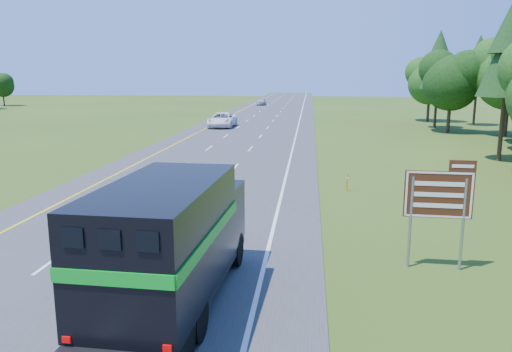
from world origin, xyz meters
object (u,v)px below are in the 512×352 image
object	(u,v)px
horse_truck	(172,240)
white_suv	(222,120)
far_car	(261,102)
exit_sign	(439,199)

from	to	relation	value
horse_truck	white_suv	size ratio (longest dim) A/B	1.31
horse_truck	far_car	size ratio (longest dim) A/B	2.01
horse_truck	far_car	world-z (taller)	horse_truck
horse_truck	white_suv	bearing A→B (deg)	101.04
horse_truck	white_suv	world-z (taller)	horse_truck
far_car	exit_sign	xyz separation A→B (m)	(14.56, -90.09, 1.65)
horse_truck	exit_sign	world-z (taller)	horse_truck
white_suv	exit_sign	world-z (taller)	exit_sign
exit_sign	white_suv	bearing A→B (deg)	111.59
far_car	white_suv	bearing A→B (deg)	-87.36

